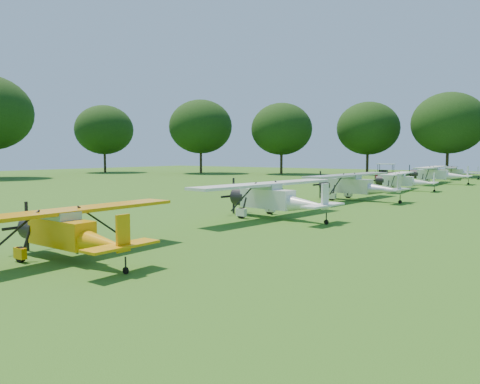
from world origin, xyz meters
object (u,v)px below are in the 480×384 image
object	(u,v)px
aircraft_3	(274,196)
aircraft_4	(356,184)
golf_cart	(385,174)
aircraft_2	(69,229)
aircraft_7	(456,171)
aircraft_6	(437,173)
aircraft_5	(403,179)

from	to	relation	value
aircraft_3	aircraft_4	distance (m)	11.86
aircraft_4	golf_cart	size ratio (longest dim) A/B	4.10
aircraft_2	aircraft_3	size ratio (longest dim) A/B	0.86
aircraft_3	aircraft_7	distance (m)	48.53
aircraft_7	golf_cart	xyz separation A→B (m)	(-7.82, -6.01, -0.35)
aircraft_3	aircraft_4	bearing A→B (deg)	97.12
aircraft_2	aircraft_6	size ratio (longest dim) A/B	0.84
aircraft_3	aircraft_5	xyz separation A→B (m)	(-0.10, 23.39, -0.16)
aircraft_4	aircraft_7	bearing A→B (deg)	95.32
aircraft_5	golf_cart	xyz separation A→B (m)	(-8.05, 19.13, -0.35)
aircraft_4	aircraft_2	bearing A→B (deg)	-85.23
aircraft_6	aircraft_7	xyz separation A→B (m)	(-0.42, 12.67, -0.20)
aircraft_2	golf_cart	xyz separation A→B (m)	(-7.97, 55.03, -0.34)
aircraft_7	golf_cart	world-z (taller)	golf_cart
aircraft_5	aircraft_6	size ratio (longest dim) A/B	0.85
aircraft_3	aircraft_5	bearing A→B (deg)	96.90
aircraft_7	aircraft_6	bearing A→B (deg)	-96.59
aircraft_2	aircraft_3	world-z (taller)	aircraft_3
aircraft_6	aircraft_7	bearing A→B (deg)	90.70
aircraft_7	golf_cart	size ratio (longest dim) A/B	3.46
golf_cart	aircraft_4	bearing A→B (deg)	-83.05
aircraft_4	golf_cart	xyz separation A→B (m)	(-8.05, 30.66, -0.54)
aircraft_2	golf_cart	size ratio (longest dim) A/B	3.42
aircraft_6	golf_cart	size ratio (longest dim) A/B	4.08
aircraft_7	aircraft_4	bearing A→B (deg)	-98.14
aircraft_7	aircraft_2	bearing A→B (deg)	-98.36
aircraft_4	golf_cart	bearing A→B (deg)	109.67
aircraft_3	golf_cart	world-z (taller)	golf_cart
aircraft_4	aircraft_5	world-z (taller)	aircraft_4
aircraft_2	aircraft_4	distance (m)	24.37
aircraft_3	aircraft_2	bearing A→B (deg)	-84.16
aircraft_4	aircraft_7	size ratio (longest dim) A/B	1.18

